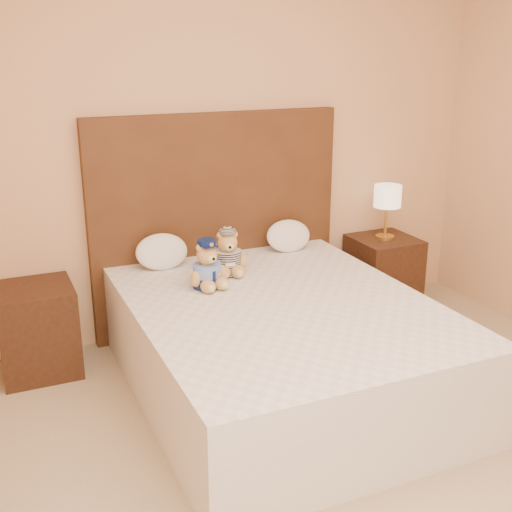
{
  "coord_description": "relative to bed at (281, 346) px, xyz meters",
  "views": [
    {
      "loc": [
        -1.48,
        -1.78,
        1.92
      ],
      "look_at": [
        -0.04,
        1.45,
        0.75
      ],
      "focal_mm": 45.0,
      "sensor_mm": 36.0,
      "label": 1
    }
  ],
  "objects": [
    {
      "name": "room_walls",
      "position": [
        0.0,
        -0.74,
        1.53
      ],
      "size": [
        4.04,
        4.52,
        2.72
      ],
      "color": "tan",
      "rests_on": "ground"
    },
    {
      "name": "nightstand_left",
      "position": [
        -1.25,
        0.8,
        -0.0
      ],
      "size": [
        0.45,
        0.45,
        0.55
      ],
      "primitive_type": "cube",
      "color": "#3D1F13",
      "rests_on": "ground"
    },
    {
      "name": "nightstand_right",
      "position": [
        1.25,
        0.8,
        -0.0
      ],
      "size": [
        0.45,
        0.45,
        0.55
      ],
      "primitive_type": "cube",
      "color": "#3D1F13",
      "rests_on": "ground"
    },
    {
      "name": "teddy_prisoner",
      "position": [
        -0.1,
        0.55,
        0.42
      ],
      "size": [
        0.29,
        0.28,
        0.28
      ],
      "primitive_type": null,
      "rotation": [
        0.0,
        0.0,
        -0.17
      ],
      "color": "tan",
      "rests_on": "bed"
    },
    {
      "name": "pillow_left",
      "position": [
        -0.45,
        0.83,
        0.39
      ],
      "size": [
        0.34,
        0.22,
        0.24
      ],
      "primitive_type": "ellipsoid",
      "color": "white",
      "rests_on": "bed"
    },
    {
      "name": "pillow_right",
      "position": [
        0.46,
        0.83,
        0.39
      ],
      "size": [
        0.33,
        0.21,
        0.23
      ],
      "primitive_type": "ellipsoid",
      "color": "white",
      "rests_on": "bed"
    },
    {
      "name": "teddy_police",
      "position": [
        -0.3,
        0.38,
        0.42
      ],
      "size": [
        0.29,
        0.28,
        0.29
      ],
      "primitive_type": null,
      "rotation": [
        0.0,
        0.0,
        0.19
      ],
      "color": "tan",
      "rests_on": "bed"
    },
    {
      "name": "headboard",
      "position": [
        0.0,
        1.01,
        0.47
      ],
      "size": [
        1.75,
        0.08,
        1.5
      ],
      "primitive_type": "cube",
      "color": "#4B2C16",
      "rests_on": "ground"
    },
    {
      "name": "bed",
      "position": [
        0.0,
        0.0,
        0.0
      ],
      "size": [
        1.6,
        2.0,
        0.55
      ],
      "color": "white",
      "rests_on": "ground"
    },
    {
      "name": "lamp",
      "position": [
        1.25,
        0.8,
        0.57
      ],
      "size": [
        0.2,
        0.2,
        0.4
      ],
      "color": "gold",
      "rests_on": "nightstand_right"
    }
  ]
}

